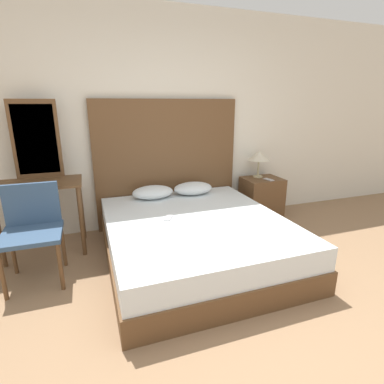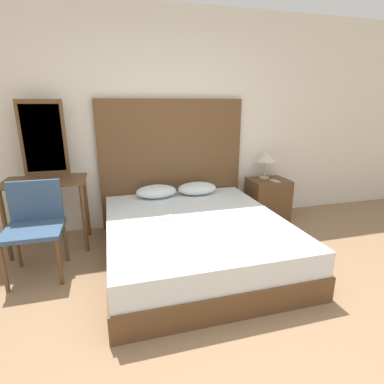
% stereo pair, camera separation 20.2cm
% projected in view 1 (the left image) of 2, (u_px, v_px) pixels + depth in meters
% --- Properties ---
extents(ground_plane, '(16.00, 16.00, 0.00)m').
position_uv_depth(ground_plane, '(255.00, 350.00, 1.99)').
color(ground_plane, '#8C6B4C').
extents(wall_back, '(10.00, 0.06, 2.70)m').
position_uv_depth(wall_back, '(161.00, 122.00, 3.79)').
color(wall_back, silver).
rests_on(wall_back, ground_plane).
extents(bed, '(1.78, 2.05, 0.45)m').
position_uv_depth(bed, '(195.00, 238.00, 3.12)').
color(bed, brown).
rests_on(bed, ground_plane).
extents(headboard, '(1.86, 0.05, 1.63)m').
position_uv_depth(headboard, '(168.00, 164.00, 3.90)').
color(headboard, brown).
rests_on(headboard, ground_plane).
extents(pillow_left, '(0.50, 0.33, 0.15)m').
position_uv_depth(pillow_left, '(153.00, 192.00, 3.68)').
color(pillow_left, silver).
rests_on(pillow_left, bed).
extents(pillow_right, '(0.50, 0.33, 0.15)m').
position_uv_depth(pillow_right, '(193.00, 188.00, 3.84)').
color(pillow_right, silver).
rests_on(pillow_right, bed).
extents(phone_on_bed, '(0.13, 0.17, 0.01)m').
position_uv_depth(phone_on_bed, '(168.00, 218.00, 3.05)').
color(phone_on_bed, '#B7B7BC').
rests_on(phone_on_bed, bed).
extents(nightstand, '(0.52, 0.43, 0.57)m').
position_uv_depth(nightstand, '(261.00, 198.00, 4.24)').
color(nightstand, brown).
rests_on(nightstand, ground_plane).
extents(table_lamp, '(0.31, 0.31, 0.37)m').
position_uv_depth(table_lamp, '(259.00, 156.00, 4.15)').
color(table_lamp, tan).
rests_on(table_lamp, nightstand).
extents(phone_on_nightstand, '(0.10, 0.16, 0.01)m').
position_uv_depth(phone_on_nightstand, '(269.00, 180.00, 4.07)').
color(phone_on_nightstand, '#B7B7BC').
rests_on(phone_on_nightstand, nightstand).
extents(vanity_desk, '(0.84, 0.52, 0.79)m').
position_uv_depth(vanity_desk, '(41.00, 196.00, 3.15)').
color(vanity_desk, brown).
rests_on(vanity_desk, ground_plane).
extents(vanity_mirror, '(0.48, 0.03, 0.83)m').
position_uv_depth(vanity_mirror, '(36.00, 140.00, 3.20)').
color(vanity_mirror, brown).
rests_on(vanity_mirror, vanity_desk).
extents(chair, '(0.50, 0.49, 0.88)m').
position_uv_depth(chair, '(32.00, 225.00, 2.70)').
color(chair, '#334C6B').
rests_on(chair, ground_plane).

